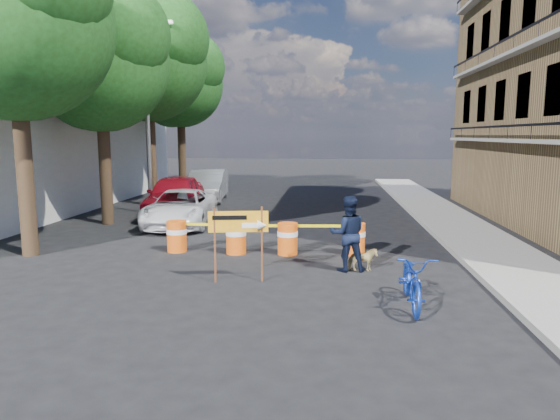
% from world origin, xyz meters
% --- Properties ---
extents(ground, '(120.00, 120.00, 0.00)m').
position_xyz_m(ground, '(0.00, 0.00, 0.00)').
color(ground, black).
rests_on(ground, ground).
extents(sidewalk_east, '(2.40, 40.00, 0.15)m').
position_xyz_m(sidewalk_east, '(6.20, 6.00, 0.07)').
color(sidewalk_east, gray).
rests_on(sidewalk_east, ground).
extents(tree_near, '(5.46, 5.20, 9.15)m').
position_xyz_m(tree_near, '(-6.73, 2.00, 6.36)').
color(tree_near, '#332316').
rests_on(tree_near, ground).
extents(tree_mid_a, '(5.25, 5.00, 8.68)m').
position_xyz_m(tree_mid_a, '(-6.74, 7.00, 6.01)').
color(tree_mid_a, '#332316').
rests_on(tree_mid_a, ground).
extents(tree_mid_b, '(5.67, 5.40, 9.62)m').
position_xyz_m(tree_mid_b, '(-6.73, 12.00, 6.71)').
color(tree_mid_b, '#332316').
rests_on(tree_mid_b, ground).
extents(tree_far, '(5.04, 4.80, 8.84)m').
position_xyz_m(tree_far, '(-6.74, 17.00, 6.22)').
color(tree_far, '#332316').
rests_on(tree_far, ground).
extents(streetlamp, '(1.25, 0.18, 8.00)m').
position_xyz_m(streetlamp, '(-5.93, 9.50, 4.38)').
color(streetlamp, gray).
rests_on(streetlamp, ground).
extents(barrel_far_left, '(0.58, 0.58, 0.90)m').
position_xyz_m(barrel_far_left, '(-2.83, 2.80, 0.47)').
color(barrel_far_left, orange).
rests_on(barrel_far_left, ground).
extents(barrel_mid_left, '(0.58, 0.58, 0.90)m').
position_xyz_m(barrel_mid_left, '(-1.08, 2.72, 0.47)').
color(barrel_mid_left, orange).
rests_on(barrel_mid_left, ground).
extents(barrel_mid_right, '(0.58, 0.58, 0.90)m').
position_xyz_m(barrel_mid_right, '(0.38, 2.76, 0.47)').
color(barrel_mid_right, orange).
rests_on(barrel_mid_right, ground).
extents(barrel_far_right, '(0.58, 0.58, 0.90)m').
position_xyz_m(barrel_far_right, '(2.27, 2.92, 0.47)').
color(barrel_far_right, orange).
rests_on(barrel_far_right, ground).
extents(detour_sign, '(1.35, 0.33, 1.75)m').
position_xyz_m(detour_sign, '(-0.35, 0.01, 1.27)').
color(detour_sign, '#592D19').
rests_on(detour_sign, ground).
extents(pedestrian, '(0.98, 0.80, 1.87)m').
position_xyz_m(pedestrian, '(1.99, 1.20, 0.94)').
color(pedestrian, black).
rests_on(pedestrian, ground).
extents(bicycle, '(0.76, 1.12, 2.10)m').
position_xyz_m(bicycle, '(3.15, -1.33, 1.05)').
color(bicycle, '#163AB6').
rests_on(bicycle, ground).
extents(dog, '(0.71, 0.35, 0.59)m').
position_xyz_m(dog, '(2.37, 1.20, 0.30)').
color(dog, '#D5BF7A').
rests_on(dog, ground).
extents(suv_white, '(2.55, 4.91, 1.32)m').
position_xyz_m(suv_white, '(-3.95, 6.95, 0.66)').
color(suv_white, white).
rests_on(suv_white, ground).
extents(sedan_red, '(2.56, 5.23, 1.72)m').
position_xyz_m(sedan_red, '(-4.80, 9.07, 0.86)').
color(sedan_red, '#A40D1F').
rests_on(sedan_red, ground).
extents(sedan_silver, '(2.18, 5.00, 1.60)m').
position_xyz_m(sedan_silver, '(-4.58, 13.81, 0.80)').
color(sedan_silver, '#A1A4A8').
rests_on(sedan_silver, ground).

